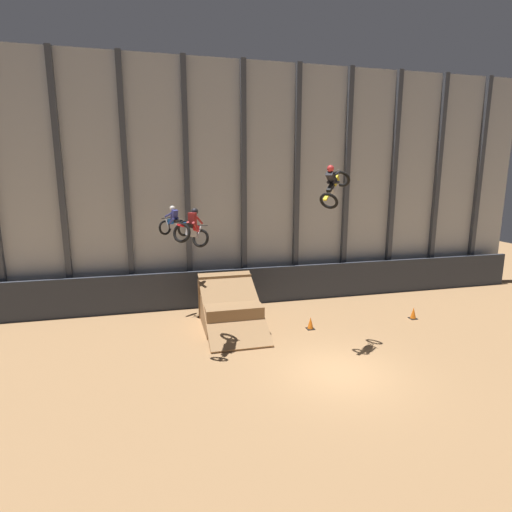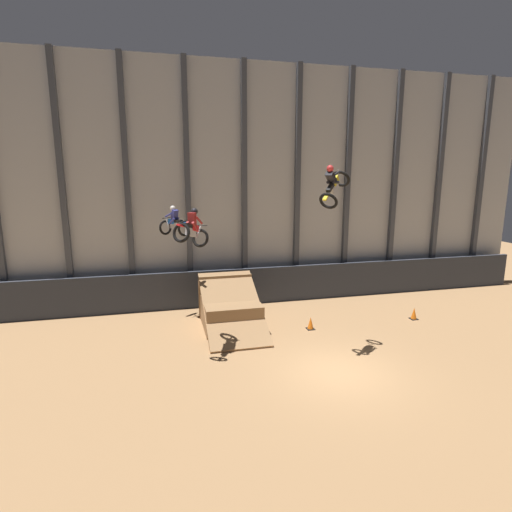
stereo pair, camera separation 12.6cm
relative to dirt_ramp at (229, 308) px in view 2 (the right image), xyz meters
name	(u,v)px [view 2 (the right image)]	position (x,y,z in m)	size (l,w,h in m)	color
ground_plane	(339,373)	(3.02, -5.76, -0.79)	(60.00, 60.00, 0.00)	#9E754C
arena_back_wall	(270,186)	(3.02, 3.60, 5.67)	(32.00, 0.40, 12.91)	#ADB2B7
lower_barrier	(274,284)	(3.02, 2.79, 0.22)	(31.36, 0.20, 2.02)	#2D333D
dirt_ramp	(229,308)	(0.00, 0.00, 0.00)	(2.64, 4.65, 2.33)	#966F48
rider_bike_left_air	(174,223)	(-2.38, 1.34, 4.00)	(1.51, 1.67, 1.48)	black
rider_bike_center_air	(192,230)	(-1.89, -2.84, 4.22)	(1.56, 1.77, 1.62)	black
rider_bike_right_air	(334,185)	(3.42, -3.81, 5.89)	(1.71, 1.66, 1.69)	black
traffic_cone_near_ramp	(414,314)	(9.04, -1.55, -0.51)	(0.36, 0.36, 0.58)	black
traffic_cone_arena_edge	(311,323)	(3.55, -1.58, -0.51)	(0.36, 0.36, 0.58)	black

